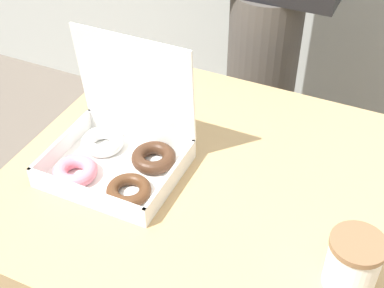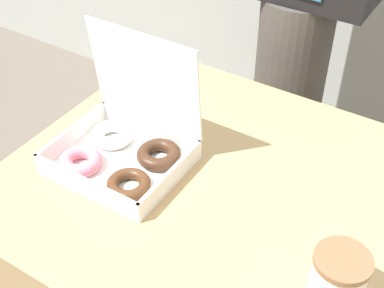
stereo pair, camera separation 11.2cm
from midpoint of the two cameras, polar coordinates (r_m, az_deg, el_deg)
name	(u,v)px [view 1 (the left image)]	position (r m, az deg, el deg)	size (l,w,h in m)	color
donut_box	(118,151)	(1.25, -10.43, -0.84)	(0.30, 0.26, 0.30)	white
coffee_cup	(353,263)	(1.02, 13.77, -12.35)	(0.10, 0.10, 0.12)	white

